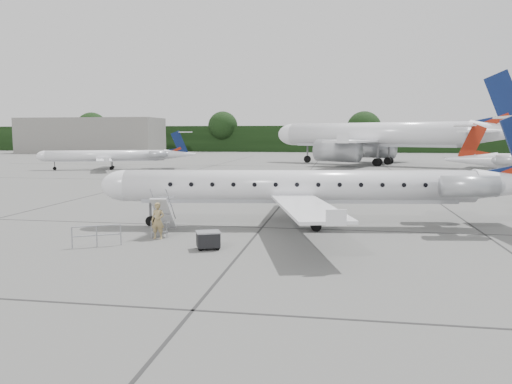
# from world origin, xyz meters

# --- Properties ---
(ground) EXTENTS (320.00, 320.00, 0.00)m
(ground) POSITION_xyz_m (0.00, 0.00, 0.00)
(ground) COLOR slate
(ground) RESTS_ON ground
(treeline) EXTENTS (260.00, 4.00, 8.00)m
(treeline) POSITION_xyz_m (0.00, 130.00, 4.00)
(treeline) COLOR black
(treeline) RESTS_ON ground
(terminal_building) EXTENTS (40.00, 14.00, 10.00)m
(terminal_building) POSITION_xyz_m (-70.00, 110.00, 5.00)
(terminal_building) COLOR slate
(terminal_building) RESTS_ON ground
(main_regional_jet) EXTENTS (27.67, 21.61, 6.51)m
(main_regional_jet) POSITION_xyz_m (-1.73, 4.04, 3.26)
(main_regional_jet) COLOR silver
(main_regional_jet) RESTS_ON ground
(airstair) EXTENTS (1.18, 2.57, 2.04)m
(airstair) POSITION_xyz_m (-8.67, 0.87, 1.02)
(airstair) COLOR silver
(airstair) RESTS_ON ground
(passenger) EXTENTS (0.69, 0.46, 1.87)m
(passenger) POSITION_xyz_m (-8.48, -0.51, 0.93)
(passenger) COLOR #927D4F
(passenger) RESTS_ON ground
(safety_railing) EXTENTS (1.97, 1.12, 1.00)m
(safety_railing) POSITION_xyz_m (-10.70, -2.68, 0.50)
(safety_railing) COLOR #909298
(safety_railing) RESTS_ON ground
(baggage_cart) EXTENTS (1.27, 1.17, 0.90)m
(baggage_cart) POSITION_xyz_m (-5.37, -2.31, 0.45)
(baggage_cart) COLOR black
(baggage_cart) RESTS_ON ground
(bg_narrowbody) EXTENTS (49.72, 44.27, 14.73)m
(bg_narrowbody) POSITION_xyz_m (6.21, 65.48, 7.36)
(bg_narrowbody) COLOR silver
(bg_narrowbody) RESTS_ON ground
(bg_regional_left) EXTENTS (26.44, 22.81, 5.83)m
(bg_regional_left) POSITION_xyz_m (-34.44, 46.73, 2.92)
(bg_regional_left) COLOR silver
(bg_regional_left) RESTS_ON ground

